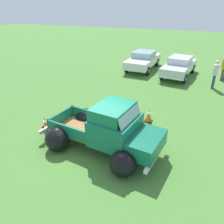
# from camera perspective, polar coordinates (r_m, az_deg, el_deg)

# --- Properties ---
(ground_plane) EXTENTS (80.00, 80.00, 0.00)m
(ground_plane) POSITION_cam_1_polar(r_m,az_deg,el_deg) (8.82, -2.87, -8.87)
(ground_plane) COLOR #477A33
(vintage_pickup_truck) EXTENTS (4.87, 3.34, 1.96)m
(vintage_pickup_truck) POSITION_cam_1_polar(r_m,az_deg,el_deg) (8.23, -0.71, -5.38)
(vintage_pickup_truck) COLOR black
(vintage_pickup_truck) RESTS_ON ground
(show_car_0) EXTENTS (2.22, 4.62, 1.43)m
(show_car_0) POSITION_cam_1_polar(r_m,az_deg,el_deg) (18.84, 8.01, 13.17)
(show_car_0) COLOR black
(show_car_0) RESTS_ON ground
(show_car_1) EXTENTS (2.42, 4.51, 1.43)m
(show_car_1) POSITION_cam_1_polar(r_m,az_deg,el_deg) (17.52, 16.87, 11.25)
(show_car_1) COLOR black
(show_car_1) RESTS_ON ground
(spectator_1) EXTENTS (0.41, 0.54, 1.82)m
(spectator_1) POSITION_cam_1_polar(r_m,az_deg,el_deg) (15.67, 25.01, 9.17)
(spectator_1) COLOR navy
(spectator_1) RESTS_ON ground
(lane_cone_0) EXTENTS (0.36, 0.36, 0.63)m
(lane_cone_0) POSITION_cam_1_polar(r_m,az_deg,el_deg) (10.54, 9.42, -0.87)
(lane_cone_0) COLOR black
(lane_cone_0) RESTS_ON ground
(lane_cone_1) EXTENTS (0.36, 0.36, 0.63)m
(lane_cone_1) POSITION_cam_1_polar(r_m,az_deg,el_deg) (10.13, -16.69, -2.91)
(lane_cone_1) COLOR black
(lane_cone_1) RESTS_ON ground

